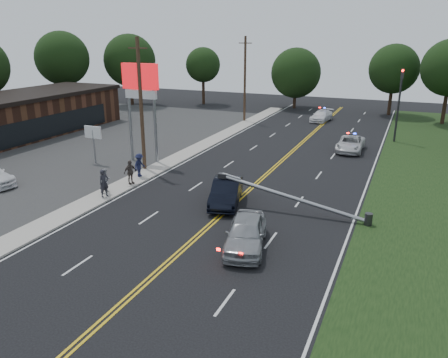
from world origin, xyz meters
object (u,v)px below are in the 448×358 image
at_px(waiting_sedan, 246,233).
at_px(small_sign, 93,135).
at_px(bystander_c, 140,165).
at_px(bystander_b, 106,181).
at_px(bystander_d, 130,172).
at_px(crashed_sedan, 226,192).
at_px(pylon_sign, 141,89).
at_px(emergency_a, 350,144).
at_px(bystander_a, 104,183).
at_px(traffic_signal, 399,99).
at_px(utility_pole_far, 245,79).
at_px(fallen_streetlight, 300,200).
at_px(utility_pole_mid, 141,105).
at_px(emergency_b, 322,116).

bearing_deg(waiting_sedan, small_sign, 137.06).
bearing_deg(bystander_c, bystander_b, 179.91).
relative_size(bystander_c, bystander_d, 1.01).
bearing_deg(crashed_sedan, bystander_b, 175.59).
distance_m(pylon_sign, emergency_a, 19.26).
height_order(pylon_sign, bystander_a, pylon_sign).
distance_m(traffic_signal, bystander_c, 26.15).
height_order(crashed_sedan, bystander_a, bystander_a).
xyz_separation_m(utility_pole_far, bystander_d, (1.19, -25.59, -4.10)).
bearing_deg(bystander_a, bystander_b, 50.33).
bearing_deg(pylon_sign, small_sign, -150.26).
height_order(fallen_streetlight, emergency_a, fallen_streetlight).
distance_m(pylon_sign, waiting_sedan, 18.17).
height_order(pylon_sign, bystander_c, pylon_sign).
distance_m(traffic_signal, crashed_sedan, 24.05).
relative_size(bystander_a, bystander_c, 1.04).
relative_size(utility_pole_far, crashed_sedan, 2.11).
relative_size(waiting_sedan, bystander_c, 2.68).
distance_m(pylon_sign, utility_pole_far, 20.06).
bearing_deg(emergency_a, bystander_a, -124.66).
xyz_separation_m(small_sign, utility_pole_far, (4.80, 22.00, 2.75)).
distance_m(traffic_signal, bystander_d, 27.24).
height_order(fallen_streetlight, utility_pole_mid, utility_pole_mid).
bearing_deg(emergency_a, bystander_d, -128.96).
height_order(small_sign, bystander_a, small_sign).
height_order(fallen_streetlight, bystander_a, bystander_a).
height_order(utility_pole_far, bystander_a, utility_pole_far).
bearing_deg(bystander_b, utility_pole_mid, 13.51).
xyz_separation_m(bystander_b, bystander_c, (0.12, 3.80, 0.05)).
xyz_separation_m(utility_pole_mid, emergency_b, (8.64, 25.98, -4.43)).
height_order(pylon_sign, crashed_sedan, pylon_sign).
relative_size(crashed_sedan, bystander_c, 2.72).
height_order(traffic_signal, emergency_a, traffic_signal).
height_order(crashed_sedan, bystander_d, bystander_d).
bearing_deg(emergency_a, small_sign, -146.85).
relative_size(bystander_a, bystander_d, 1.05).
distance_m(waiting_sedan, bystander_a, 11.22).
distance_m(fallen_streetlight, emergency_b, 30.36).
height_order(fallen_streetlight, bystander_d, fallen_streetlight).
distance_m(fallen_streetlight, waiting_sedan, 5.44).
bearing_deg(small_sign, utility_pole_far, 77.69).
relative_size(fallen_streetlight, bystander_c, 5.37).
height_order(utility_pole_mid, bystander_b, utility_pole_mid).
height_order(emergency_b, bystander_c, bystander_c).
xyz_separation_m(small_sign, bystander_a, (5.94, -6.39, -1.31)).
bearing_deg(bystander_b, waiting_sedan, -101.19).
relative_size(pylon_sign, emergency_b, 1.77).
xyz_separation_m(traffic_signal, waiting_sedan, (-5.52, -27.25, -3.41)).
distance_m(utility_pole_far, emergency_a, 17.52).
distance_m(fallen_streetlight, utility_pole_far, 29.54).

